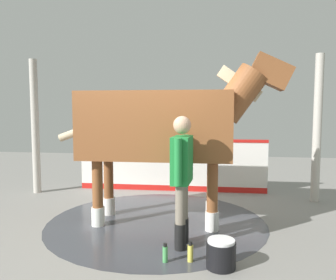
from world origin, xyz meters
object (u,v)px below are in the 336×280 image
wash_bucket (221,254)px  horse (163,126)px  bottle_spray (165,253)px  bottle_shampoo (190,252)px  handler (182,172)px

wash_bucket → horse: bearing=-148.5°
horse → bottle_spray: bearing=-81.2°
bottle_spray → bottle_shampoo: bearing=100.2°
horse → wash_bucket: horse is taller
handler → bottle_spray: (0.49, -0.14, -0.87)m
horse → handler: (0.88, 0.37, -0.54)m
handler → bottle_shampoo: size_ratio=7.01×
bottle_shampoo → handler: bearing=-161.7°
horse → wash_bucket: size_ratio=10.84×
handler → horse: bearing=-63.2°
wash_bucket → bottle_shampoo: bearing=-106.1°
bottle_shampoo → wash_bucket: bearing=73.9°
horse → bottle_shampoo: (1.32, 0.52, -1.40)m
wash_bucket → bottle_spray: size_ratio=1.47×
bottle_spray → horse: bearing=-170.5°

